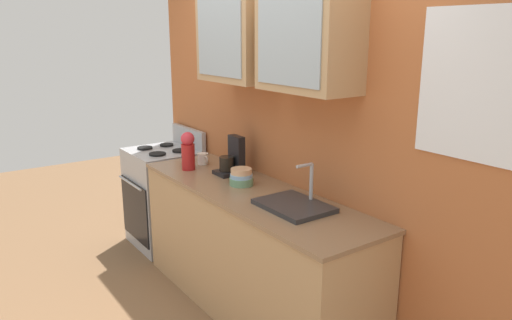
{
  "coord_description": "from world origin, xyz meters",
  "views": [
    {
      "loc": [
        2.63,
        -1.8,
        1.96
      ],
      "look_at": [
        0.07,
        0.0,
        1.14
      ],
      "focal_mm": 34.31,
      "sensor_mm": 36.0,
      "label": 1
    }
  ],
  "objects_px": {
    "vase": "(188,151)",
    "cup_near_sink": "(203,159)",
    "bowl_stack": "(241,177)",
    "sink_faucet": "(294,205)",
    "stove_range": "(165,197)",
    "coffee_maker": "(232,160)"
  },
  "relations": [
    {
      "from": "cup_near_sink",
      "to": "coffee_maker",
      "type": "bearing_deg",
      "value": 6.87
    },
    {
      "from": "stove_range",
      "to": "coffee_maker",
      "type": "bearing_deg",
      "value": 6.66
    },
    {
      "from": "stove_range",
      "to": "vase",
      "type": "xyz_separation_m",
      "value": [
        0.71,
        -0.1,
        0.6
      ]
    },
    {
      "from": "vase",
      "to": "coffee_maker",
      "type": "bearing_deg",
      "value": 36.5
    },
    {
      "from": "stove_range",
      "to": "coffee_maker",
      "type": "height_order",
      "value": "coffee_maker"
    },
    {
      "from": "stove_range",
      "to": "sink_faucet",
      "type": "relative_size",
      "value": 2.42
    },
    {
      "from": "vase",
      "to": "stove_range",
      "type": "bearing_deg",
      "value": 171.94
    },
    {
      "from": "cup_near_sink",
      "to": "coffee_maker",
      "type": "xyz_separation_m",
      "value": [
        0.37,
        0.05,
        0.06
      ]
    },
    {
      "from": "stove_range",
      "to": "cup_near_sink",
      "type": "bearing_deg",
      "value": 6.54
    },
    {
      "from": "coffee_maker",
      "to": "bowl_stack",
      "type": "bearing_deg",
      "value": -19.74
    },
    {
      "from": "stove_range",
      "to": "bowl_stack",
      "type": "bearing_deg",
      "value": 0.83
    },
    {
      "from": "coffee_maker",
      "to": "stove_range",
      "type": "bearing_deg",
      "value": -173.34
    },
    {
      "from": "bowl_stack",
      "to": "cup_near_sink",
      "type": "bearing_deg",
      "value": 175.24
    },
    {
      "from": "bowl_stack",
      "to": "cup_near_sink",
      "type": "height_order",
      "value": "bowl_stack"
    },
    {
      "from": "cup_near_sink",
      "to": "bowl_stack",
      "type": "bearing_deg",
      "value": -4.76
    },
    {
      "from": "coffee_maker",
      "to": "sink_faucet",
      "type": "bearing_deg",
      "value": -6.12
    },
    {
      "from": "vase",
      "to": "bowl_stack",
      "type": "bearing_deg",
      "value": 11.81
    },
    {
      "from": "sink_faucet",
      "to": "vase",
      "type": "bearing_deg",
      "value": -173.73
    },
    {
      "from": "cup_near_sink",
      "to": "stove_range",
      "type": "bearing_deg",
      "value": -173.46
    },
    {
      "from": "vase",
      "to": "coffee_maker",
      "type": "xyz_separation_m",
      "value": [
        0.3,
        0.22,
        -0.04
      ]
    },
    {
      "from": "vase",
      "to": "cup_near_sink",
      "type": "height_order",
      "value": "vase"
    },
    {
      "from": "vase",
      "to": "cup_near_sink",
      "type": "relative_size",
      "value": 2.42
    }
  ]
}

